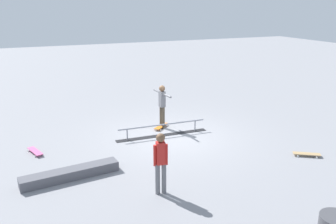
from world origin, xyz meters
TOP-DOWN VIEW (x-y plane):
  - ground_plane at (0.00, 0.00)m, footprint 60.00×60.00m
  - grind_rail at (0.27, -0.24)m, footprint 3.32×0.36m
  - skate_ledge at (3.71, 1.74)m, footprint 2.59×0.68m
  - skater_main at (-0.03, -0.99)m, footprint 0.22×1.30m
  - skateboard_main at (0.02, -0.98)m, footprint 0.73×0.69m
  - bystander_red_shirt at (1.82, 3.40)m, footprint 0.36×0.21m
  - loose_skateboard_natural at (-3.06, 3.12)m, footprint 0.78×0.60m
  - loose_skateboard_pink at (4.46, -0.36)m, footprint 0.43×0.82m

SIDE VIEW (x-z plane):
  - ground_plane at x=0.00m, z-range 0.00..0.00m
  - skateboard_main at x=0.02m, z-range 0.03..0.12m
  - loose_skateboard_natural at x=-3.06m, z-range 0.03..0.12m
  - loose_skateboard_pink at x=4.46m, z-range 0.03..0.12m
  - skate_ledge at x=3.71m, z-range 0.00..0.27m
  - grind_rail at x=0.27m, z-range -0.03..0.40m
  - bystander_red_shirt at x=1.82m, z-range 0.10..1.65m
  - skater_main at x=-0.03m, z-range 0.13..1.74m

